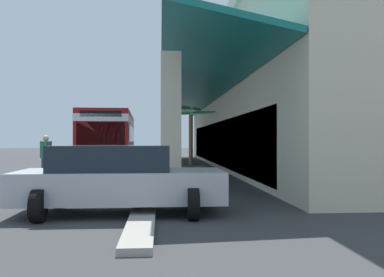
% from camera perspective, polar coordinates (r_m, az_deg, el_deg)
% --- Properties ---
extents(ground, '(120.00, 120.00, 0.00)m').
position_cam_1_polar(ground, '(25.28, 1.40, -3.80)').
color(ground, '#38383A').
extents(curb_strip, '(37.84, 0.50, 0.12)m').
position_cam_1_polar(curb_strip, '(24.74, -5.07, -3.74)').
color(curb_strip, '#9E998E').
rests_on(curb_strip, ground).
extents(plaza_building, '(31.83, 15.63, 7.82)m').
position_cam_1_polar(plaza_building, '(26.48, 16.33, 4.84)').
color(plaza_building, beige).
rests_on(plaza_building, ground).
extents(transit_bus, '(11.30, 3.11, 3.34)m').
position_cam_1_polar(transit_bus, '(25.74, -10.97, 0.39)').
color(transit_bus, maroon).
rests_on(transit_bus, ground).
extents(parked_sedan_silver, '(2.45, 4.40, 1.47)m').
position_cam_1_polar(parked_sedan_silver, '(9.30, -9.87, -5.36)').
color(parked_sedan_silver, '#B2B5BA').
rests_on(parked_sedan_silver, ground).
extents(pedestrian, '(0.59, 0.52, 1.78)m').
position_cam_1_polar(pedestrian, '(17.62, -19.09, -2.07)').
color(pedestrian, '#38383D').
rests_on(pedestrian, ground).
extents(potted_palm, '(1.57, 1.63, 2.90)m').
position_cam_1_polar(potted_palm, '(16.21, -0.13, -3.53)').
color(potted_palm, '#4C4742').
rests_on(potted_palm, ground).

